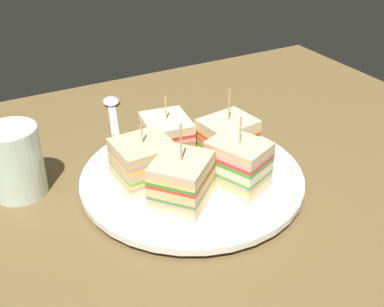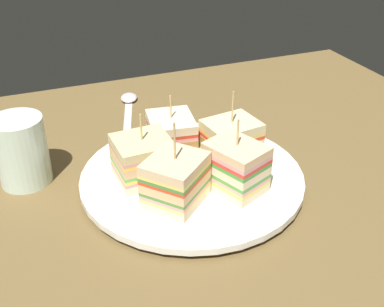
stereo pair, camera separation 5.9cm
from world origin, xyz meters
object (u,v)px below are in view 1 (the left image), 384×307
Objects in this scene: chip_pile at (197,166)px; drinking_glass at (16,166)px; sandwich_wedge_2 at (238,164)px; spoon at (112,105)px; sandwich_wedge_1 at (182,181)px; plate at (192,178)px; sandwich_wedge_0 at (144,162)px; sandwich_wedge_3 at (227,139)px; sandwich_wedge_4 at (167,137)px.

drinking_glass is at bearing -22.62° from chip_pile.
sandwich_wedge_2 reaches higher than chip_pile.
spoon is at bearing -135.87° from drinking_glass.
sandwich_wedge_1 is at bearing 46.15° from chip_pile.
plate is 2.75× the size of sandwich_wedge_1.
sandwich_wedge_0 is (5.87, -1.50, 3.33)cm from plate.
sandwich_wedge_0 is at bearing -173.80° from spoon.
sandwich_wedge_0 reaches higher than chip_pile.
sandwich_wedge_2 is 0.95× the size of sandwich_wedge_3.
sandwich_wedge_0 is 6.48cm from sandwich_wedge_1.
sandwich_wedge_2 is 27.07cm from drinking_glass.
sandwich_wedge_4 is (6.53, -4.81, -0.20)cm from sandwich_wedge_3.
drinking_glass is at bearing -24.24° from sandwich_wedge_3.
sandwich_wedge_3 reaches higher than sandwich_wedge_4.
sandwich_wedge_4 reaches higher than drinking_glass.
sandwich_wedge_4 is at bearing -76.70° from chip_pile.
sandwich_wedge_4 is (-5.28, -4.53, -0.08)cm from sandwich_wedge_0.
sandwich_wedge_3 reaches higher than drinking_glass.
drinking_glass reaches higher than plate.
sandwich_wedge_0 is 0.64× the size of spoon.
sandwich_wedge_1 is 1.15× the size of drinking_glass.
plate is 3.98× the size of chip_pile.
sandwich_wedge_4 is 0.62× the size of spoon.
sandwich_wedge_1 reaches higher than chip_pile.
sandwich_wedge_3 is at bearing 163.67° from drinking_glass.
plate is 6.99cm from sandwich_wedge_1.
sandwich_wedge_1 is 0.75× the size of spoon.
drinking_glass is (20.54, -8.56, 1.43)cm from chip_pile.
spoon is (-2.70, -31.43, -4.02)cm from sandwich_wedge_1.
sandwich_wedge_1 reaches higher than sandwich_wedge_0.
drinking_glass is at bearing 37.10° from sandwich_wedge_2.
plate is at bearing 13.84° from sandwich_wedge_4.
chip_pile is (5.15, 1.03, -2.02)cm from sandwich_wedge_3.
sandwich_wedge_2 reaches higher than sandwich_wedge_0.
plate is 2.87× the size of sandwich_wedge_3.
drinking_glass is (13.89, -7.24, -0.47)cm from sandwich_wedge_0.
spoon is at bearing -87.49° from plate.
sandwich_wedge_3 is at bearing -43.44° from sandwich_wedge_2.
chip_pile is at bearing 21.50° from sandwich_wedge_4.
sandwich_wedge_2 is 1.32× the size of chip_pile.
spoon is (7.11, -25.55, -3.98)cm from sandwich_wedge_3.
sandwich_wedge_2 is (-3.65, 4.85, 3.63)cm from plate.
sandwich_wedge_0 is at bearing 33.55° from sandwich_wedge_2.
drinking_glass is (18.58, 18.03, 3.39)cm from spoon.
sandwich_wedge_4 is 0.94× the size of drinking_glass.
sandwich_wedge_1 is 31.80cm from spoon.
sandwich_wedge_1 is 20.80cm from drinking_glass.
sandwich_wedge_1 reaches higher than sandwich_wedge_4.
chip_pile is at bearing -14.03° from sandwich_wedge_0.
sandwich_wedge_0 is 6.95cm from sandwich_wedge_4.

